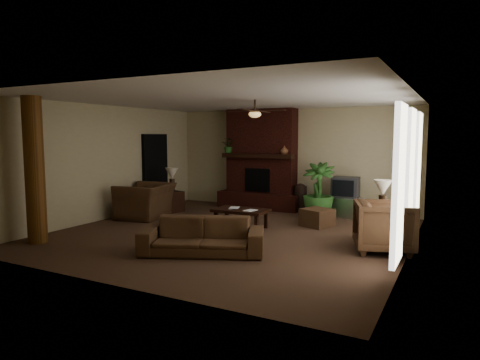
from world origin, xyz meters
The scene contains 23 objects.
room_shell centered at (0.00, 0.00, 1.40)m, with size 7.00×7.00×7.00m.
fireplace centered at (-0.80, 3.22, 1.16)m, with size 2.40×0.70×2.80m.
windows centered at (3.45, 0.20, 1.35)m, with size 0.08×3.65×2.35m.
log_column centered at (-2.95, -2.40, 1.40)m, with size 0.36×0.36×2.80m, color brown.
doorway centered at (-3.44, 1.80, 1.05)m, with size 0.10×1.00×2.10m, color black.
ceiling_fan centered at (0.40, 0.30, 2.53)m, with size 1.35×1.35×0.37m.
sofa centered at (0.29, -1.58, 0.42)m, with size 2.14×0.62×0.83m, color #513722.
armchair_left centered at (-2.75, 0.54, 0.57)m, with size 1.31×0.85×1.14m, color #513722.
armchair_right centered at (3.09, 0.01, 0.50)m, with size 0.97×0.91×1.00m, color #513722.
coffee_table centered at (-0.06, 0.57, 0.37)m, with size 1.20×0.70×0.43m.
ottoman centered at (1.39, 1.55, 0.20)m, with size 0.60×0.60×0.40m, color #513722.
tv_stand centered at (1.73, 2.96, 0.25)m, with size 0.85×0.50×0.50m, color silver.
tv centered at (1.68, 2.95, 0.76)m, with size 0.67×0.56×0.52m.
floor_vase centered at (0.42, 3.15, 0.43)m, with size 0.34×0.34×0.77m.
floor_plant centered at (1.13, 2.42, 0.39)m, with size 0.78×1.40×0.78m, color #2E5C25.
side_table_left centered at (-2.69, 1.54, 0.28)m, with size 0.50×0.50×0.55m, color black.
lamp_left centered at (-2.64, 1.51, 1.00)m, with size 0.40×0.40×0.65m.
side_table_right centered at (2.90, 0.83, 0.28)m, with size 0.50×0.50×0.55m, color black.
lamp_right centered at (2.91, 0.84, 1.00)m, with size 0.37×0.37×0.65m.
mantel_plant centered at (-1.69, 2.95, 1.72)m, with size 0.38×0.42×0.33m, color #2E5C25.
mantel_vase centered at (0.01, 2.97, 1.67)m, with size 0.22×0.23×0.22m, color brown.
book_a centered at (-0.33, 0.51, 0.57)m, with size 0.22×0.03×0.29m, color #999999.
book_b centered at (0.13, 0.45, 0.58)m, with size 0.21×0.02×0.29m, color #999999.
Camera 1 is at (4.24, -7.74, 2.06)m, focal length 31.83 mm.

